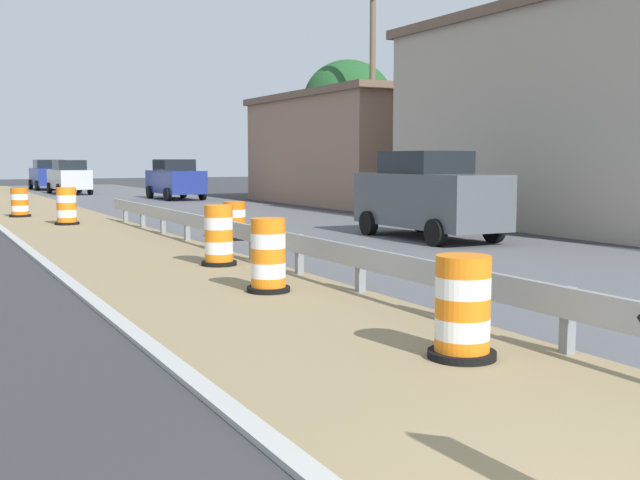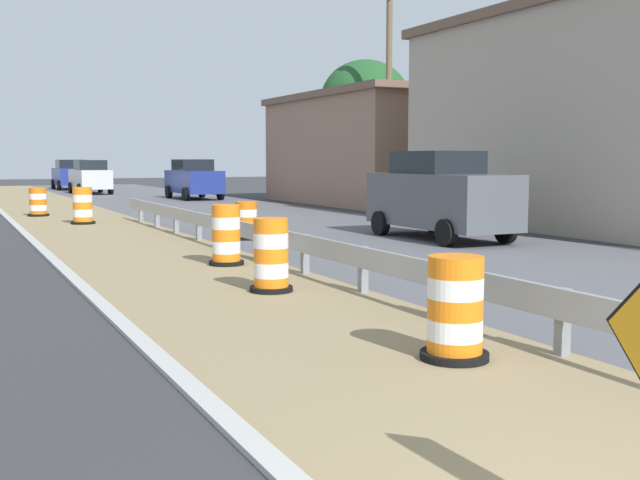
% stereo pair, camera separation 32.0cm
% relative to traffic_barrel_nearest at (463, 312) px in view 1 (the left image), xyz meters
% --- Properties ---
extents(traffic_barrel_nearest, '(0.69, 0.69, 1.05)m').
position_rel_traffic_barrel_nearest_xyz_m(traffic_barrel_nearest, '(0.00, 0.00, 0.00)').
color(traffic_barrel_nearest, orange).
rests_on(traffic_barrel_nearest, ground).
extents(traffic_barrel_close, '(0.66, 0.66, 1.12)m').
position_rel_traffic_barrel_nearest_xyz_m(traffic_barrel_close, '(-0.14, 4.48, 0.04)').
color(traffic_barrel_close, orange).
rests_on(traffic_barrel_close, ground).
extents(traffic_barrel_mid, '(0.67, 0.67, 1.15)m').
position_rel_traffic_barrel_nearest_xyz_m(traffic_barrel_mid, '(0.22, 7.59, 0.05)').
color(traffic_barrel_mid, orange).
rests_on(traffic_barrel_mid, ground).
extents(traffic_barrel_far, '(0.68, 0.68, 0.95)m').
position_rel_traffic_barrel_nearest_xyz_m(traffic_barrel_far, '(2.20, 11.79, -0.05)').
color(traffic_barrel_far, orange).
rests_on(traffic_barrel_far, ground).
extents(traffic_barrel_farther, '(0.74, 0.74, 1.14)m').
position_rel_traffic_barrel_nearest_xyz_m(traffic_barrel_farther, '(-0.73, 18.33, 0.04)').
color(traffic_barrel_farther, orange).
rests_on(traffic_barrel_farther, ground).
extents(traffic_barrel_farthest, '(0.72, 0.72, 1.00)m').
position_rel_traffic_barrel_nearest_xyz_m(traffic_barrel_farthest, '(-1.62, 22.39, -0.02)').
color(traffic_barrel_farthest, orange).
rests_on(traffic_barrel_farthest, ground).
extents(car_lead_near_lane, '(2.09, 4.49, 1.97)m').
position_rel_traffic_barrel_nearest_xyz_m(car_lead_near_lane, '(2.97, 46.79, 0.51)').
color(car_lead_near_lane, navy).
rests_on(car_lead_near_lane, ground).
extents(car_trailing_near_lane, '(1.97, 4.57, 2.20)m').
position_rel_traffic_barrel_nearest_xyz_m(car_trailing_near_lane, '(6.61, 9.75, 0.63)').
color(car_trailing_near_lane, '#4C5156').
rests_on(car_trailing_near_lane, ground).
extents(car_lead_far_lane, '(1.99, 4.50, 1.95)m').
position_rel_traffic_barrel_nearest_xyz_m(car_lead_far_lane, '(3.04, 39.63, 0.50)').
color(car_lead_far_lane, silver).
rests_on(car_lead_far_lane, ground).
extents(car_mid_far_lane, '(2.10, 4.30, 1.99)m').
position_rel_traffic_barrel_nearest_xyz_m(car_mid_far_lane, '(6.72, 31.28, 0.52)').
color(car_mid_far_lane, navy).
rests_on(car_mid_far_lane, ground).
extents(roadside_shop_near, '(7.34, 14.38, 6.36)m').
position_rel_traffic_barrel_nearest_xyz_m(roadside_shop_near, '(13.34, 9.34, 2.72)').
color(roadside_shop_near, '#AD9E8E').
rests_on(roadside_shop_near, ground).
extents(roadside_shop_far, '(7.64, 11.33, 4.95)m').
position_rel_traffic_barrel_nearest_xyz_m(roadside_shop_far, '(13.70, 24.32, 2.01)').
color(roadside_shop_far, '#93705B').
rests_on(roadside_shop_far, ground).
extents(utility_pole_mid, '(0.24, 1.80, 9.30)m').
position_rel_traffic_barrel_nearest_xyz_m(utility_pole_mid, '(11.38, 20.17, 4.34)').
color(utility_pole_mid, brown).
rests_on(utility_pole_mid, ground).
extents(tree_roadside, '(3.92, 3.92, 6.34)m').
position_rel_traffic_barrel_nearest_xyz_m(tree_roadside, '(12.24, 23.58, 4.08)').
color(tree_roadside, '#4C3D2D').
rests_on(tree_roadside, ground).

